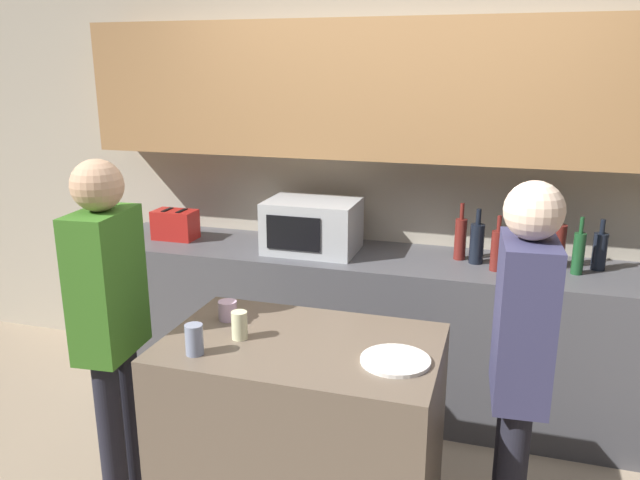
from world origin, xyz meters
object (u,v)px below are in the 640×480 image
(bottle_3, at_px, (520,248))
(bottle_5, at_px, (557,245))
(bottle_6, at_px, (579,252))
(bottle_1, at_px, (477,243))
(microwave, at_px, (312,226))
(bottle_7, at_px, (600,251))
(bottle_4, at_px, (540,248))
(bottle_2, at_px, (497,250))
(plate_on_island, at_px, (395,360))
(person_left, at_px, (110,314))
(cup_1, at_px, (194,340))
(toaster, at_px, (175,225))
(cup_0, at_px, (228,310))
(person_center, at_px, (520,355))
(bottle_0, at_px, (460,238))
(cup_2, at_px, (240,325))

(bottle_3, xyz_separation_m, bottle_5, (0.19, 0.04, 0.02))
(bottle_6, bearing_deg, bottle_1, 175.96)
(microwave, relative_size, bottle_1, 1.72)
(bottle_7, bearing_deg, microwave, -175.90)
(microwave, xyz_separation_m, bottle_4, (1.25, 0.06, -0.04))
(bottle_2, relative_size, bottle_5, 0.91)
(bottle_5, height_order, plate_on_island, bottle_5)
(bottle_3, relative_size, person_left, 0.17)
(cup_1, bearing_deg, toaster, 121.90)
(toaster, bearing_deg, bottle_6, 0.02)
(plate_on_island, distance_m, cup_0, 0.78)
(person_center, bearing_deg, bottle_5, -13.00)
(bottle_6, bearing_deg, bottle_5, 139.07)
(bottle_4, distance_m, cup_1, 1.94)
(plate_on_island, bearing_deg, bottle_4, 67.56)
(bottle_2, relative_size, bottle_7, 1.08)
(bottle_0, relative_size, person_center, 0.20)
(bottle_0, relative_size, cup_1, 2.68)
(bottle_6, height_order, cup_1, bottle_6)
(cup_0, height_order, cup_1, cup_1)
(bottle_7, height_order, person_left, person_left)
(cup_2, xyz_separation_m, person_center, (1.07, 0.11, -0.03))
(bottle_3, distance_m, bottle_5, 0.19)
(plate_on_island, height_order, person_center, person_center)
(cup_2, relative_size, person_center, 0.07)
(person_center, bearing_deg, microwave, 41.69)
(bottle_7, bearing_deg, bottle_5, -174.19)
(cup_1, bearing_deg, microwave, 89.12)
(bottle_2, xyz_separation_m, person_center, (0.12, -1.05, -0.09))
(toaster, relative_size, bottle_3, 0.96)
(bottle_5, relative_size, cup_1, 2.73)
(plate_on_island, relative_size, cup_1, 2.19)
(bottle_3, height_order, plate_on_island, bottle_3)
(plate_on_island, height_order, person_left, person_left)
(bottle_2, bearing_deg, cup_0, -137.28)
(bottle_3, relative_size, bottle_5, 0.83)
(bottle_3, bearing_deg, microwave, -177.62)
(microwave, xyz_separation_m, cup_0, (-0.04, -1.06, -0.12))
(microwave, xyz_separation_m, cup_1, (-0.02, -1.40, -0.10))
(plate_on_island, bearing_deg, person_left, -179.79)
(plate_on_island, relative_size, cup_0, 3.14)
(bottle_1, xyz_separation_m, bottle_5, (0.41, 0.05, 0.01))
(bottle_5, bearing_deg, cup_0, -140.30)
(bottle_2, height_order, cup_0, bottle_2)
(bottle_4, bearing_deg, plate_on_island, -112.44)
(cup_1, bearing_deg, bottle_4, 48.76)
(bottle_2, distance_m, bottle_4, 0.25)
(bottle_3, xyz_separation_m, bottle_6, (0.29, -0.05, 0.01))
(bottle_2, relative_size, bottle_4, 1.04)
(bottle_1, distance_m, cup_0, 1.47)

